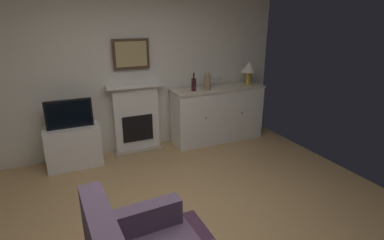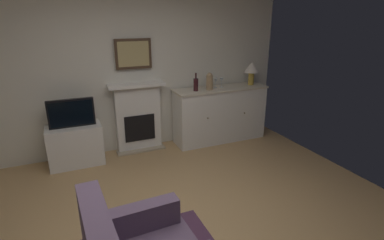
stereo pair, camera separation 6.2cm
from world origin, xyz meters
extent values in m
cube|color=silver|center=(0.00, 2.42, 1.39)|extent=(5.33, 0.06, 2.79)
cube|color=white|center=(0.13, 2.30, 0.53)|extent=(0.70, 0.18, 1.05)
cube|color=tan|center=(0.13, 2.20, 0.01)|extent=(0.77, 0.20, 0.03)
cube|color=black|center=(0.13, 2.21, 0.39)|extent=(0.48, 0.02, 0.42)
cube|color=white|center=(0.13, 2.27, 1.07)|extent=(0.87, 0.27, 0.05)
cube|color=#473323|center=(0.13, 2.34, 1.53)|extent=(0.55, 0.03, 0.45)
cube|color=tan|center=(0.13, 2.33, 1.53)|extent=(0.47, 0.01, 0.37)
cube|color=white|center=(1.52, 2.12, 0.45)|extent=(1.58, 0.45, 0.90)
cube|color=beige|center=(1.52, 2.12, 0.92)|extent=(1.61, 0.48, 0.03)
sphere|color=brown|center=(1.18, 1.88, 0.51)|extent=(0.02, 0.02, 0.02)
sphere|color=brown|center=(1.87, 1.88, 0.51)|extent=(0.02, 0.02, 0.02)
cylinder|color=#B79338|center=(2.12, 2.12, 1.04)|extent=(0.10, 0.10, 0.22)
cone|color=silver|center=(2.12, 2.12, 1.24)|extent=(0.26, 0.26, 0.18)
cylinder|color=#331419|center=(1.05, 2.08, 1.03)|extent=(0.08, 0.08, 0.20)
cylinder|color=#331419|center=(1.05, 2.08, 1.18)|extent=(0.03, 0.03, 0.09)
cylinder|color=silver|center=(1.44, 2.16, 0.94)|extent=(0.06, 0.06, 0.00)
cylinder|color=silver|center=(1.44, 2.16, 0.98)|extent=(0.01, 0.01, 0.09)
cone|color=silver|center=(1.44, 2.16, 1.06)|extent=(0.07, 0.07, 0.07)
cylinder|color=silver|center=(1.55, 2.15, 0.94)|extent=(0.06, 0.06, 0.00)
cylinder|color=silver|center=(1.55, 2.15, 0.98)|extent=(0.01, 0.01, 0.09)
cone|color=silver|center=(1.55, 2.15, 1.06)|extent=(0.07, 0.07, 0.07)
cylinder|color=#9E7F5B|center=(1.29, 2.07, 1.05)|extent=(0.11, 0.11, 0.24)
sphere|color=#9E7F5B|center=(1.29, 2.07, 1.17)|extent=(0.08, 0.08, 0.08)
cube|color=white|center=(-0.84, 2.13, 0.30)|extent=(0.75, 0.42, 0.59)
cube|color=black|center=(-0.84, 2.11, 0.79)|extent=(0.62, 0.06, 0.40)
cube|color=black|center=(-0.84, 2.08, 0.79)|extent=(0.57, 0.01, 0.35)
cube|color=#604C66|center=(-0.49, -0.19, 0.53)|extent=(0.73, 0.17, 0.22)
camera|label=1|loc=(-0.94, -2.19, 2.06)|focal=28.10mm
camera|label=2|loc=(-0.88, -2.22, 2.06)|focal=28.10mm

